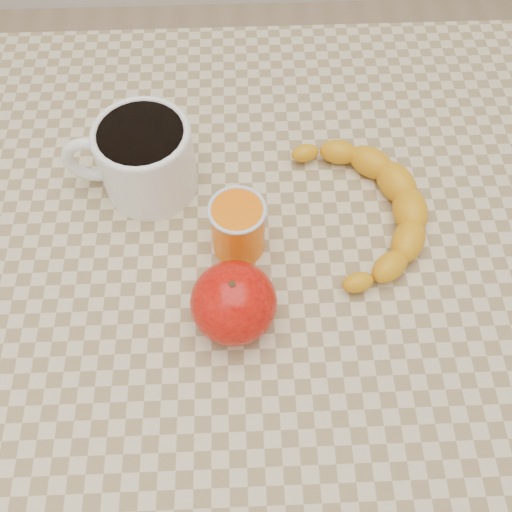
{
  "coord_description": "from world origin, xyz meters",
  "views": [
    {
      "loc": [
        -0.01,
        -0.31,
        1.3
      ],
      "look_at": [
        0.0,
        0.0,
        0.77
      ],
      "focal_mm": 40.0,
      "sensor_mm": 36.0,
      "label": 1
    }
  ],
  "objects_px": {
    "table": "(256,299)",
    "coffee_mug": "(143,157)",
    "apple": "(234,303)",
    "orange_juice_glass": "(238,227)",
    "banana": "(363,208)"
  },
  "relations": [
    {
      "from": "table",
      "to": "coffee_mug",
      "type": "height_order",
      "value": "coffee_mug"
    },
    {
      "from": "table",
      "to": "apple",
      "type": "bearing_deg",
      "value": -110.91
    },
    {
      "from": "orange_juice_glass",
      "to": "banana",
      "type": "height_order",
      "value": "orange_juice_glass"
    },
    {
      "from": "orange_juice_glass",
      "to": "apple",
      "type": "xyz_separation_m",
      "value": [
        -0.01,
        -0.09,
        0.0
      ]
    },
    {
      "from": "coffee_mug",
      "to": "apple",
      "type": "relative_size",
      "value": 1.44
    },
    {
      "from": "table",
      "to": "banana",
      "type": "xyz_separation_m",
      "value": [
        0.12,
        0.06,
        0.11
      ]
    },
    {
      "from": "apple",
      "to": "orange_juice_glass",
      "type": "bearing_deg",
      "value": 86.09
    },
    {
      "from": "coffee_mug",
      "to": "banana",
      "type": "height_order",
      "value": "coffee_mug"
    },
    {
      "from": "banana",
      "to": "orange_juice_glass",
      "type": "bearing_deg",
      "value": -170.35
    },
    {
      "from": "table",
      "to": "apple",
      "type": "xyz_separation_m",
      "value": [
        -0.02,
        -0.06,
        0.13
      ]
    },
    {
      "from": "coffee_mug",
      "to": "apple",
      "type": "bearing_deg",
      "value": -61.51
    },
    {
      "from": "banana",
      "to": "apple",
      "type": "bearing_deg",
      "value": -143.32
    },
    {
      "from": "orange_juice_glass",
      "to": "apple",
      "type": "height_order",
      "value": "apple"
    },
    {
      "from": "coffee_mug",
      "to": "table",
      "type": "bearing_deg",
      "value": -43.62
    },
    {
      "from": "coffee_mug",
      "to": "banana",
      "type": "xyz_separation_m",
      "value": [
        0.25,
        -0.06,
        -0.03
      ]
    }
  ]
}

